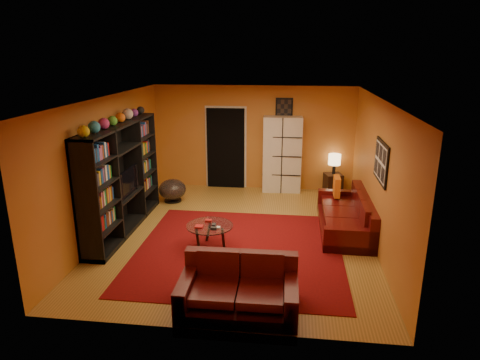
# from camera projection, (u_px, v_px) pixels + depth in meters

# --- Properties ---
(floor) EXTENTS (6.00, 6.00, 0.00)m
(floor) POSITION_uv_depth(u_px,v_px,m) (239.00, 234.00, 8.28)
(floor) COLOR olive
(floor) RESTS_ON ground
(ceiling) EXTENTS (6.00, 6.00, 0.00)m
(ceiling) POSITION_uv_depth(u_px,v_px,m) (238.00, 98.00, 7.52)
(ceiling) COLOR white
(ceiling) RESTS_ON wall_back
(wall_back) EXTENTS (6.00, 0.00, 6.00)m
(wall_back) POSITION_uv_depth(u_px,v_px,m) (253.00, 138.00, 10.75)
(wall_back) COLOR #BA6D29
(wall_back) RESTS_ON floor
(wall_front) EXTENTS (6.00, 0.00, 6.00)m
(wall_front) POSITION_uv_depth(u_px,v_px,m) (207.00, 236.00, 5.05)
(wall_front) COLOR #BA6D29
(wall_front) RESTS_ON floor
(wall_left) EXTENTS (0.00, 6.00, 6.00)m
(wall_left) POSITION_uv_depth(u_px,v_px,m) (109.00, 165.00, 8.19)
(wall_left) COLOR #BA6D29
(wall_left) RESTS_ON floor
(wall_right) EXTENTS (0.00, 6.00, 6.00)m
(wall_right) POSITION_uv_depth(u_px,v_px,m) (378.00, 174.00, 7.61)
(wall_right) COLOR #BA6D29
(wall_right) RESTS_ON floor
(rug) EXTENTS (3.60, 3.60, 0.01)m
(rug) POSITION_uv_depth(u_px,v_px,m) (239.00, 250.00, 7.60)
(rug) COLOR #590A0D
(rug) RESTS_ON floor
(doorway) EXTENTS (0.95, 0.10, 2.04)m
(doorway) POSITION_uv_depth(u_px,v_px,m) (226.00, 148.00, 10.87)
(doorway) COLOR black
(doorway) RESTS_ON floor
(wall_art_right) EXTENTS (0.03, 1.00, 0.70)m
(wall_art_right) POSITION_uv_depth(u_px,v_px,m) (381.00, 162.00, 7.24)
(wall_art_right) COLOR black
(wall_art_right) RESTS_ON wall_right
(wall_art_back) EXTENTS (0.42, 0.03, 0.52)m
(wall_art_back) POSITION_uv_depth(u_px,v_px,m) (284.00, 109.00, 10.43)
(wall_art_back) COLOR black
(wall_art_back) RESTS_ON wall_back
(entertainment_unit) EXTENTS (0.45, 3.00, 2.10)m
(entertainment_unit) POSITION_uv_depth(u_px,v_px,m) (122.00, 178.00, 8.24)
(entertainment_unit) COLOR black
(entertainment_unit) RESTS_ON floor
(tv) EXTENTS (0.89, 0.12, 0.51)m
(tv) POSITION_uv_depth(u_px,v_px,m) (124.00, 182.00, 8.24)
(tv) COLOR black
(tv) RESTS_ON entertainment_unit
(sofa) EXTENTS (0.96, 2.32, 0.85)m
(sofa) POSITION_uv_depth(u_px,v_px,m) (349.00, 216.00, 8.42)
(sofa) COLOR #43090A
(sofa) RESTS_ON rug
(loveseat) EXTENTS (1.61, 0.98, 0.85)m
(loveseat) POSITION_uv_depth(u_px,v_px,m) (239.00, 288.00, 5.86)
(loveseat) COLOR #43090A
(loveseat) RESTS_ON rug
(throw_pillow) EXTENTS (0.12, 0.42, 0.42)m
(throw_pillow) POSITION_uv_depth(u_px,v_px,m) (337.00, 186.00, 9.12)
(throw_pillow) COLOR orange
(throw_pillow) RESTS_ON sofa
(coffee_table) EXTENTS (0.83, 0.83, 0.42)m
(coffee_table) POSITION_uv_depth(u_px,v_px,m) (210.00, 228.00, 7.62)
(coffee_table) COLOR silver
(coffee_table) RESTS_ON floor
(storage_cabinet) EXTENTS (0.96, 0.46, 1.88)m
(storage_cabinet) POSITION_uv_depth(u_px,v_px,m) (282.00, 155.00, 10.58)
(storage_cabinet) COLOR silver
(storage_cabinet) RESTS_ON floor
(bowl_chair) EXTENTS (0.64, 0.64, 0.53)m
(bowl_chair) POSITION_uv_depth(u_px,v_px,m) (172.00, 190.00, 10.01)
(bowl_chair) COLOR black
(bowl_chair) RESTS_ON floor
(side_table) EXTENTS (0.49, 0.49, 0.50)m
(side_table) POSITION_uv_depth(u_px,v_px,m) (333.00, 184.00, 10.58)
(side_table) COLOR black
(side_table) RESTS_ON floor
(table_lamp) EXTENTS (0.30, 0.30, 0.50)m
(table_lamp) POSITION_uv_depth(u_px,v_px,m) (335.00, 160.00, 10.41)
(table_lamp) COLOR black
(table_lamp) RESTS_ON side_table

